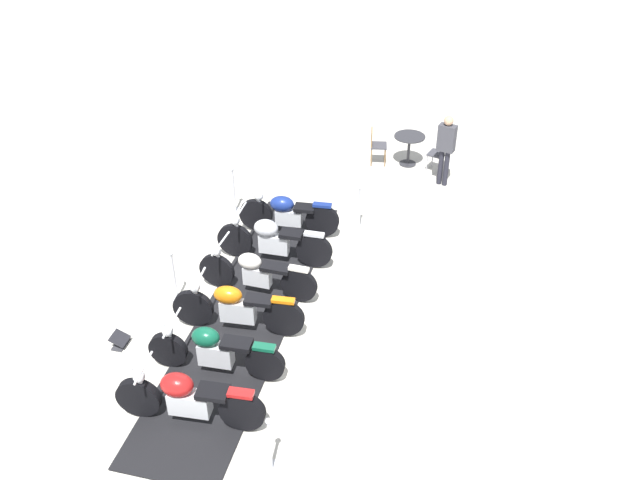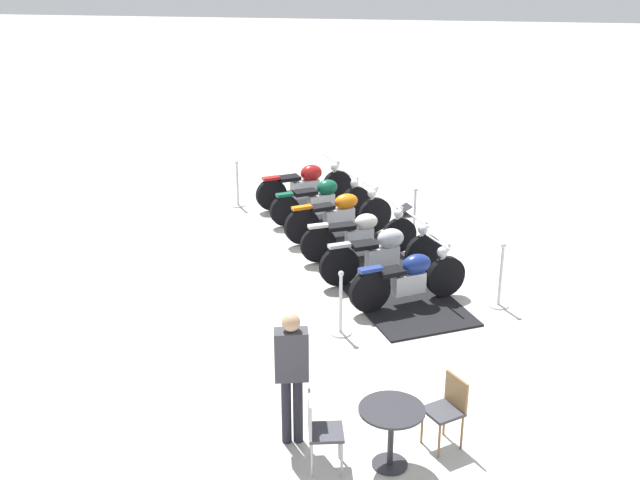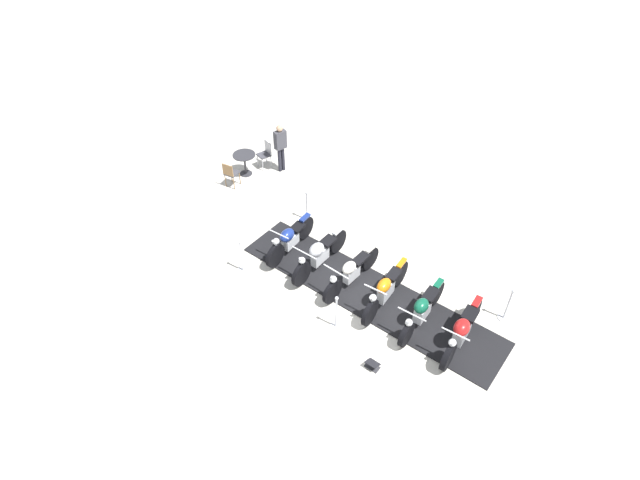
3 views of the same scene
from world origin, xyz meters
name	(u,v)px [view 3 (image 3 of 3)]	position (x,y,z in m)	size (l,w,h in m)	color
ground_plane	(367,293)	(0.00, 0.00, 0.00)	(80.00, 80.00, 0.00)	beige
display_platform	(367,293)	(0.00, 0.00, 0.02)	(7.50, 1.61, 0.03)	black
motorcycle_navy	(290,239)	(2.34, 1.24, 0.50)	(1.20, 1.89, 1.03)	black
motorcycle_chrome	(319,254)	(1.40, 0.76, 0.53)	(1.26, 2.13, 1.04)	black
motorcycle_cream	(351,272)	(0.46, 0.27, 0.50)	(1.18, 2.14, 1.00)	black
motorcycle_copper	(385,290)	(-0.49, -0.21, 0.52)	(1.31, 2.05, 1.04)	black
motorcycle_forest	(422,310)	(-1.43, -0.70, 0.49)	(1.27, 2.04, 0.94)	black
motorcycle_maroon	(462,331)	(-2.38, -1.18, 0.51)	(1.30, 2.03, 1.01)	black
stanchion_left_front	(307,211)	(3.48, 0.20, 0.33)	(0.34, 0.34, 1.06)	silver
stanchion_right_front	(242,261)	(2.20, 2.71, 0.35)	(0.34, 0.34, 1.13)	silver
stanchion_left_rear	(507,309)	(-2.20, -2.71, 0.35)	(0.31, 0.31, 1.05)	silver
stanchion_right_mid	(336,316)	(-0.64, 1.25, 0.38)	(0.30, 0.30, 1.09)	silver
info_placard	(372,365)	(-2.07, 1.02, 0.08)	(0.40, 0.38, 0.22)	#333338
cafe_table	(244,159)	(6.62, 1.11, 0.58)	(0.77, 0.77, 0.78)	#2D2D33
cafe_chair_near_table	(230,173)	(6.13, 1.76, 0.54)	(0.56, 0.56, 0.91)	olive
cafe_chair_across_table	(266,153)	(6.77, 0.30, 0.55)	(0.47, 0.47, 0.95)	#B7B7BC
bystander_person	(280,144)	(6.31, -0.10, 1.05)	(0.30, 0.44, 1.75)	#23232D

